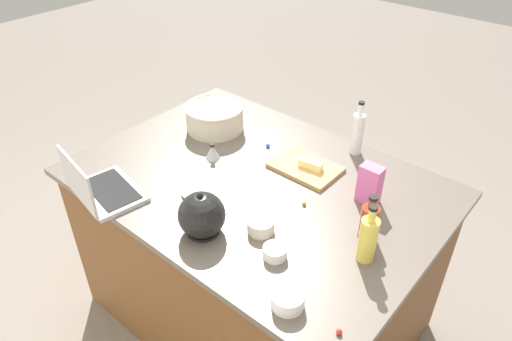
% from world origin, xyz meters
% --- Properties ---
extents(ground_plane, '(12.00, 12.00, 0.00)m').
position_xyz_m(ground_plane, '(0.00, 0.00, 0.00)').
color(ground_plane, slate).
extents(island_counter, '(1.59, 1.13, 0.90)m').
position_xyz_m(island_counter, '(0.00, 0.00, 0.45)').
color(island_counter, brown).
rests_on(island_counter, ground).
extents(laptop, '(0.34, 0.28, 0.22)m').
position_xyz_m(laptop, '(0.41, 0.52, 0.95)').
color(laptop, '#B7B7BC').
rests_on(laptop, island_counter).
extents(mixing_bowl_large, '(0.30, 0.30, 0.13)m').
position_xyz_m(mixing_bowl_large, '(0.45, -0.21, 0.97)').
color(mixing_bowl_large, beige).
rests_on(mixing_bowl_large, island_counter).
extents(bottle_soy, '(0.07, 0.07, 0.19)m').
position_xyz_m(bottle_soy, '(-0.55, 0.01, 0.98)').
color(bottle_soy, maroon).
rests_on(bottle_soy, island_counter).
extents(bottle_oil, '(0.06, 0.06, 0.24)m').
position_xyz_m(bottle_oil, '(-0.60, 0.11, 1.00)').
color(bottle_oil, '#DBC64C').
rests_on(bottle_oil, island_counter).
extents(bottle_vinegar, '(0.06, 0.06, 0.27)m').
position_xyz_m(bottle_vinegar, '(-0.22, -0.48, 1.01)').
color(bottle_vinegar, white).
rests_on(bottle_vinegar, island_counter).
extents(kettle, '(0.21, 0.18, 0.20)m').
position_xyz_m(kettle, '(-0.06, 0.38, 0.98)').
color(kettle, black).
rests_on(kettle, island_counter).
extents(cutting_board, '(0.30, 0.21, 0.02)m').
position_xyz_m(cutting_board, '(-0.12, -0.21, 0.91)').
color(cutting_board, tan).
rests_on(cutting_board, island_counter).
extents(butter_stick_left, '(0.11, 0.05, 0.04)m').
position_xyz_m(butter_stick_left, '(-0.14, -0.21, 0.94)').
color(butter_stick_left, '#F4E58C').
rests_on(butter_stick_left, cutting_board).
extents(ramekin_small, '(0.09, 0.09, 0.04)m').
position_xyz_m(ramekin_small, '(-0.35, 0.31, 0.92)').
color(ramekin_small, white).
rests_on(ramekin_small, island_counter).
extents(ramekin_medium, '(0.10, 0.10, 0.05)m').
position_xyz_m(ramekin_medium, '(-0.23, 0.24, 0.93)').
color(ramekin_medium, beige).
rests_on(ramekin_medium, island_counter).
extents(ramekin_wide, '(0.11, 0.11, 0.05)m').
position_xyz_m(ramekin_wide, '(-0.52, 0.45, 0.93)').
color(ramekin_wide, white).
rests_on(ramekin_wide, island_counter).
extents(kitchen_timer, '(0.07, 0.07, 0.08)m').
position_xyz_m(kitchen_timer, '(0.27, -0.00, 0.94)').
color(kitchen_timer, '#B2B2B7').
rests_on(kitchen_timer, island_counter).
extents(candy_bag, '(0.09, 0.06, 0.17)m').
position_xyz_m(candy_bag, '(-0.45, -0.19, 0.99)').
color(candy_bag, pink).
rests_on(candy_bag, island_counter).
extents(candy_0, '(0.02, 0.02, 0.02)m').
position_xyz_m(candy_0, '(0.13, -0.24, 0.91)').
color(candy_0, blue).
rests_on(candy_0, island_counter).
extents(candy_1, '(0.02, 0.02, 0.02)m').
position_xyz_m(candy_1, '(0.41, -0.20, 0.91)').
color(candy_1, yellow).
rests_on(candy_1, island_counter).
extents(candy_2, '(0.02, 0.02, 0.02)m').
position_xyz_m(candy_2, '(-0.70, 0.44, 0.91)').
color(candy_2, red).
rests_on(candy_2, island_counter).
extents(candy_3, '(0.02, 0.02, 0.02)m').
position_xyz_m(candy_3, '(-0.26, 0.01, 0.91)').
color(candy_3, orange).
rests_on(candy_3, island_counter).
extents(candy_4, '(0.01, 0.01, 0.01)m').
position_xyz_m(candy_4, '(0.13, 0.25, 0.91)').
color(candy_4, red).
rests_on(candy_4, island_counter).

